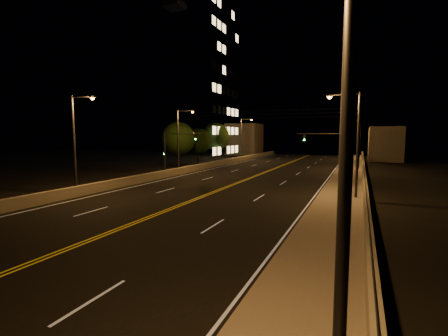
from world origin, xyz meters
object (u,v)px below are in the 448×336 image
at_px(building_tower, 175,85).
at_px(tree_1, 198,141).
at_px(streetlight_4, 77,138).
at_px(tree_2, 216,137).
at_px(streetlight_1, 354,138).
at_px(streetlight_3, 358,136).
at_px(traffic_signal_right, 337,152).
at_px(streetlight_2, 357,137).
at_px(tree_0, 178,139).
at_px(streetlight_6, 242,136).
at_px(traffic_signal_left, 172,149).
at_px(streetlight_0, 325,151).
at_px(streetlight_5, 180,137).

xyz_separation_m(building_tower, tree_1, (10.62, -10.01, -12.03)).
relative_size(streetlight_4, tree_2, 1.11).
distance_m(streetlight_1, streetlight_3, 47.77).
bearing_deg(traffic_signal_right, streetlight_3, 87.82).
xyz_separation_m(streetlight_2, tree_0, (-26.11, -5.59, -0.36)).
xyz_separation_m(streetlight_2, streetlight_6, (-21.40, 11.40, 0.00)).
relative_size(traffic_signal_right, tree_1, 0.86).
distance_m(streetlight_6, building_tower, 19.29).
height_order(streetlight_1, streetlight_6, same).
relative_size(tree_1, tree_2, 0.83).
xyz_separation_m(streetlight_2, traffic_signal_left, (-20.23, -16.82, -1.38)).
height_order(traffic_signal_left, tree_1, tree_1).
distance_m(streetlight_2, streetlight_3, 24.59).
bearing_deg(tree_0, streetlight_4, -79.02).
bearing_deg(traffic_signal_right, streetlight_2, 84.65).
relative_size(tree_0, tree_1, 1.14).
relative_size(streetlight_6, building_tower, 0.25).
distance_m(streetlight_1, tree_1, 36.60).
relative_size(streetlight_0, tree_0, 1.17).
height_order(streetlight_1, tree_1, streetlight_1).
height_order(building_tower, tree_1, building_tower).
height_order(traffic_signal_left, tree_0, tree_0).
height_order(streetlight_5, building_tower, building_tower).
xyz_separation_m(streetlight_4, tree_1, (-5.13, 31.85, -0.92)).
relative_size(streetlight_0, streetlight_1, 1.00).
distance_m(traffic_signal_right, tree_1, 31.27).
xyz_separation_m(streetlight_4, streetlight_5, (0.00, 16.82, 0.00)).
bearing_deg(streetlight_6, streetlight_0, -69.26).
bearing_deg(streetlight_4, tree_2, 97.51).
distance_m(building_tower, tree_1, 18.92).
relative_size(streetlight_3, streetlight_4, 1.00).
xyz_separation_m(streetlight_4, tree_2, (-5.25, 39.82, -0.11)).
xyz_separation_m(building_tower, tree_0, (11.04, -17.61, -11.48)).
bearing_deg(traffic_signal_right, tree_2, 133.09).
height_order(traffic_signal_right, tree_2, tree_2).
bearing_deg(streetlight_5, tree_2, 102.86).
bearing_deg(tree_1, streetlight_2, -4.33).
xyz_separation_m(streetlight_3, traffic_signal_left, (-20.23, -41.41, -1.38)).
xyz_separation_m(streetlight_5, traffic_signal_left, (1.18, -3.80, -1.38)).
distance_m(streetlight_6, traffic_signal_left, 28.28).
bearing_deg(traffic_signal_left, streetlight_5, 107.17).
distance_m(streetlight_0, streetlight_4, 26.29).
xyz_separation_m(streetlight_4, building_tower, (-15.75, 41.86, 11.12)).
bearing_deg(building_tower, streetlight_2, -17.93).
distance_m(streetlight_6, traffic_signal_right, 34.52).
xyz_separation_m(streetlight_5, traffic_signal_right, (19.83, -3.80, -1.38)).
relative_size(building_tower, tree_0, 4.62).
bearing_deg(streetlight_4, streetlight_5, 90.00).
xyz_separation_m(streetlight_2, tree_2, (-26.65, 9.98, -0.11)).
bearing_deg(streetlight_6, traffic_signal_right, -54.91).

